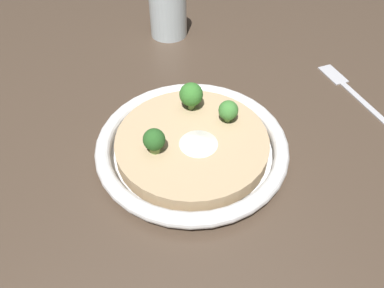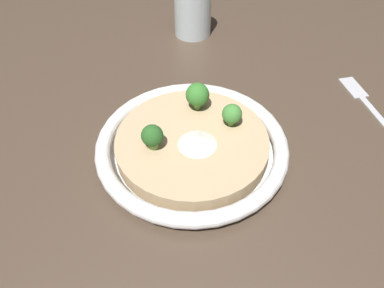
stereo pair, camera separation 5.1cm
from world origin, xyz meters
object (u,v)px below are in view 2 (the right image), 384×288
object	(u,v)px
risotto_bowl	(192,146)
broccoli_front_right	(152,136)
drinking_glass	(193,10)
fork_utensil	(367,103)
broccoli_back	(232,114)
broccoli_back_left	(197,95)

from	to	relation	value
risotto_bowl	broccoli_front_right	xyz separation A→B (m)	(0.01, -0.05, 0.03)
drinking_glass	fork_utensil	world-z (taller)	drinking_glass
broccoli_back	broccoli_front_right	size ratio (longest dim) A/B	0.94
broccoli_back_left	drinking_glass	xyz separation A→B (m)	(-0.27, 0.00, -0.01)
broccoli_front_right	risotto_bowl	bearing A→B (deg)	106.01
risotto_bowl	broccoli_back	world-z (taller)	broccoli_back
broccoli_back	broccoli_front_right	xyz separation A→B (m)	(0.04, -0.11, 0.00)
broccoli_back	broccoli_back_left	size ratio (longest dim) A/B	0.79
risotto_bowl	broccoli_back_left	world-z (taller)	broccoli_back_left
risotto_bowl	broccoli_back_left	size ratio (longest dim) A/B	6.30
broccoli_back	broccoli_front_right	bearing A→B (deg)	-69.37
broccoli_back_left	drinking_glass	distance (m)	0.27
broccoli_back	fork_utensil	size ratio (longest dim) A/B	0.18
risotto_bowl	broccoli_front_right	size ratio (longest dim) A/B	7.46
broccoli_back_left	drinking_glass	size ratio (longest dim) A/B	0.43
broccoli_back_left	broccoli_front_right	bearing A→B (deg)	-38.58
drinking_glass	broccoli_back	bearing A→B (deg)	7.91
broccoli_front_right	drinking_glass	distance (m)	0.35
broccoli_front_right	broccoli_back_left	xyz separation A→B (m)	(-0.08, 0.06, 0.00)
broccoli_front_right	fork_utensil	size ratio (longest dim) A/B	0.19
risotto_bowl	broccoli_back_left	xyz separation A→B (m)	(-0.06, 0.01, 0.04)
drinking_glass	broccoli_back_left	bearing A→B (deg)	-0.59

